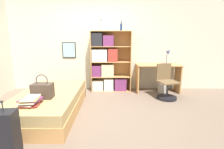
# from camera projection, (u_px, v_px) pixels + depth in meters

# --- Properties ---
(ground_plane) EXTENTS (14.00, 14.00, 0.00)m
(ground_plane) POSITION_uv_depth(u_px,v_px,m) (86.00, 113.00, 3.50)
(ground_plane) COLOR #756051
(wall_back) EXTENTS (10.00, 0.09, 2.60)m
(wall_back) POSITION_uv_depth(u_px,v_px,m) (93.00, 44.00, 4.95)
(wall_back) COLOR beige
(wall_back) RESTS_ON ground_plane
(bed) EXTENTS (1.16, 2.07, 0.42)m
(bed) POSITION_uv_depth(u_px,v_px,m) (49.00, 103.00, 3.48)
(bed) COLOR tan
(bed) RESTS_ON ground_plane
(handbag) EXTENTS (0.36, 0.23, 0.43)m
(handbag) POSITION_uv_depth(u_px,v_px,m) (43.00, 91.00, 3.12)
(handbag) COLOR #47382D
(handbag) RESTS_ON bed
(book_stack_on_bed) EXTENTS (0.33, 0.40, 0.12)m
(book_stack_on_bed) POSITION_uv_depth(u_px,v_px,m) (30.00, 101.00, 2.81)
(book_stack_on_bed) COLOR #B2382D
(book_stack_on_bed) RESTS_ON bed
(bookcase) EXTENTS (1.09, 0.34, 1.66)m
(bookcase) POSITION_uv_depth(u_px,v_px,m) (107.00, 64.00, 4.84)
(bookcase) COLOR tan
(bookcase) RESTS_ON ground_plane
(bottle_green) EXTENTS (0.08, 0.08, 0.29)m
(bottle_green) POSITION_uv_depth(u_px,v_px,m) (101.00, 26.00, 4.64)
(bottle_green) COLOR #B7BCC1
(bottle_green) RESTS_ON bookcase
(bottle_brown) EXTENTS (0.06, 0.06, 0.26)m
(bottle_brown) POSITION_uv_depth(u_px,v_px,m) (121.00, 27.00, 4.61)
(bottle_brown) COLOR navy
(bottle_brown) RESTS_ON bookcase
(desk) EXTENTS (1.17, 0.54, 0.77)m
(desk) POSITION_uv_depth(u_px,v_px,m) (158.00, 73.00, 4.80)
(desk) COLOR tan
(desk) RESTS_ON ground_plane
(desk_lamp) EXTENTS (0.19, 0.14, 0.43)m
(desk_lamp) POSITION_uv_depth(u_px,v_px,m) (168.00, 54.00, 4.76)
(desk_lamp) COLOR navy
(desk_lamp) RESTS_ON desk
(desk_chair) EXTENTS (0.53, 0.53, 0.85)m
(desk_chair) POSITION_uv_depth(u_px,v_px,m) (166.00, 88.00, 4.31)
(desk_chair) COLOR black
(desk_chair) RESTS_ON ground_plane
(waste_bin) EXTENTS (0.26, 0.26, 0.23)m
(waste_bin) POSITION_uv_depth(u_px,v_px,m) (163.00, 88.00, 4.83)
(waste_bin) COLOR #B7B2A8
(waste_bin) RESTS_ON ground_plane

